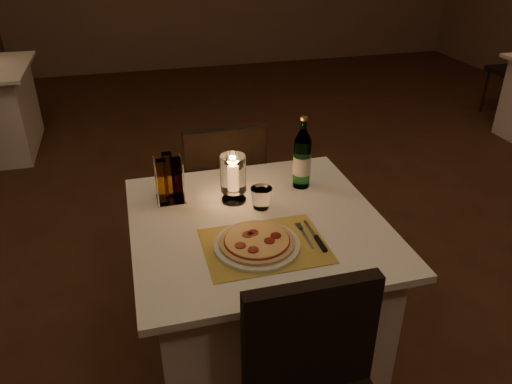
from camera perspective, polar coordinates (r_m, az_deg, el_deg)
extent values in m
cube|color=#472617|center=(2.67, 4.53, -14.07)|extent=(8.00, 10.00, 0.02)
cube|color=white|center=(2.23, 0.14, -11.66)|extent=(0.88, 0.88, 0.71)
cube|color=white|center=(2.01, 0.15, -3.63)|extent=(1.00, 1.00, 0.03)
cube|color=black|center=(1.58, 6.22, -16.37)|extent=(0.42, 0.05, 0.42)
cube|color=black|center=(2.82, -4.10, 0.27)|extent=(0.42, 0.42, 0.05)
cube|color=black|center=(2.55, -3.46, 2.88)|extent=(0.42, 0.05, 0.42)
cylinder|color=black|center=(3.11, -1.50, -1.78)|extent=(0.03, 0.03, 0.44)
cylinder|color=black|center=(3.07, -7.69, -2.60)|extent=(0.03, 0.03, 0.44)
cylinder|color=black|center=(2.84, 0.13, -5.16)|extent=(0.03, 0.03, 0.44)
cylinder|color=black|center=(2.78, -6.68, -6.14)|extent=(0.03, 0.03, 0.44)
cube|color=gold|center=(1.86, 1.01, -6.16)|extent=(0.45, 0.34, 0.00)
cylinder|color=white|center=(1.84, 0.11, -6.07)|extent=(0.32, 0.32, 0.01)
cylinder|color=#D8B77F|center=(1.84, 0.11, -5.74)|extent=(0.28, 0.28, 0.01)
cylinder|color=maroon|center=(1.83, 0.11, -5.54)|extent=(0.24, 0.24, 0.00)
cylinder|color=#EACC7F|center=(1.83, 0.11, -5.45)|extent=(0.24, 0.24, 0.00)
cylinder|color=maroon|center=(1.85, 2.28, -5.00)|extent=(0.04, 0.04, 0.00)
cylinder|color=maroon|center=(1.86, -0.32, -4.65)|extent=(0.04, 0.04, 0.00)
cylinder|color=maroon|center=(1.85, -0.94, -4.87)|extent=(0.04, 0.04, 0.00)
cylinder|color=maroon|center=(1.79, -1.79, -6.13)|extent=(0.04, 0.04, 0.00)
cylinder|color=maroon|center=(1.77, -0.33, -6.62)|extent=(0.04, 0.04, 0.00)
cylinder|color=maroon|center=(1.82, 1.55, -5.58)|extent=(0.04, 0.04, 0.00)
cube|color=silver|center=(1.90, 5.83, -5.29)|extent=(0.01, 0.14, 0.00)
cube|color=silver|center=(1.96, 4.97, -3.95)|extent=(0.02, 0.05, 0.00)
cube|color=black|center=(1.87, 7.37, -5.85)|extent=(0.02, 0.10, 0.01)
cube|color=silver|center=(1.96, 6.18, -4.20)|extent=(0.01, 0.12, 0.00)
cylinder|color=#5CAB6D|center=(2.22, 5.27, 3.24)|extent=(0.08, 0.08, 0.22)
cylinder|color=#5CAB6D|center=(2.15, 5.49, 7.67)|extent=(0.03, 0.03, 0.04)
cylinder|color=gold|center=(2.14, 5.52, 8.36)|extent=(0.03, 0.03, 0.01)
cylinder|color=silver|center=(2.22, 5.26, 3.12)|extent=(0.08, 0.08, 0.08)
cylinder|color=white|center=(2.14, -2.56, -0.87)|extent=(0.11, 0.11, 0.01)
cylinder|color=white|center=(2.13, -2.58, -0.25)|extent=(0.02, 0.02, 0.04)
cylinder|color=white|center=(2.08, -2.63, 2.15)|extent=(0.11, 0.11, 0.16)
cylinder|color=white|center=(2.09, -2.63, 1.76)|extent=(0.03, 0.03, 0.12)
ellipsoid|color=orange|center=(2.06, -2.67, 3.57)|extent=(0.02, 0.02, 0.03)
cube|color=white|center=(2.18, -9.67, -0.83)|extent=(0.12, 0.12, 0.01)
cylinder|color=white|center=(2.08, -11.21, 0.48)|extent=(0.01, 0.01, 0.18)
cylinder|color=white|center=(2.09, -8.21, 0.86)|extent=(0.01, 0.01, 0.18)
cylinder|color=white|center=(2.18, -11.47, 1.81)|extent=(0.01, 0.01, 0.18)
cylinder|color=white|center=(2.19, -8.60, 2.16)|extent=(0.01, 0.01, 0.18)
cube|color=#BF8C33|center=(2.10, -10.62, 1.12)|extent=(0.04, 0.04, 0.20)
cube|color=#3F1E14|center=(2.10, -9.00, 1.32)|extent=(0.04, 0.04, 0.20)
cube|color=#BF8C33|center=(2.16, -9.98, 1.93)|extent=(0.04, 0.04, 0.20)
cylinder|color=black|center=(5.79, -25.61, 10.15)|extent=(0.03, 0.03, 0.44)
cylinder|color=black|center=(5.47, -26.09, 9.07)|extent=(0.03, 0.03, 0.44)
cylinder|color=black|center=(6.03, 27.25, 10.45)|extent=(0.03, 0.03, 0.44)
cylinder|color=black|center=(5.81, 24.68, 10.42)|extent=(0.03, 0.03, 0.44)
cylinder|color=black|center=(5.57, 26.76, 9.23)|extent=(0.03, 0.03, 0.44)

